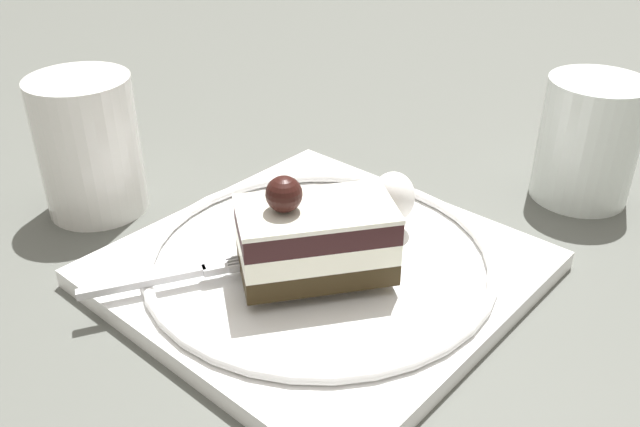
{
  "coord_description": "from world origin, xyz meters",
  "views": [
    {
      "loc": [
        0.32,
        0.24,
        0.28
      ],
      "look_at": [
        0.02,
        0.01,
        0.05
      ],
      "focal_mm": 38.33,
      "sensor_mm": 36.0,
      "label": 1
    }
  ],
  "objects_px": {
    "whipped_cream_dollop": "(393,198)",
    "fork": "(185,274)",
    "drink_glass_near": "(90,152)",
    "cake_slice": "(315,238)",
    "dessert_plate": "(320,265)",
    "drink_glass_far": "(587,146)"
  },
  "relations": [
    {
      "from": "whipped_cream_dollop",
      "to": "drink_glass_near",
      "type": "distance_m",
      "value": 0.23
    },
    {
      "from": "dessert_plate",
      "to": "drink_glass_far",
      "type": "relative_size",
      "value": 2.67
    },
    {
      "from": "fork",
      "to": "drink_glass_near",
      "type": "xyz_separation_m",
      "value": [
        -0.04,
        -0.15,
        0.03
      ]
    },
    {
      "from": "dessert_plate",
      "to": "whipped_cream_dollop",
      "type": "xyz_separation_m",
      "value": [
        -0.06,
        0.02,
        0.03
      ]
    },
    {
      "from": "whipped_cream_dollop",
      "to": "fork",
      "type": "height_order",
      "value": "whipped_cream_dollop"
    },
    {
      "from": "cake_slice",
      "to": "drink_glass_far",
      "type": "bearing_deg",
      "value": 159.64
    },
    {
      "from": "dessert_plate",
      "to": "whipped_cream_dollop",
      "type": "relative_size",
      "value": 6.99
    },
    {
      "from": "cake_slice",
      "to": "dessert_plate",
      "type": "bearing_deg",
      "value": -151.43
    },
    {
      "from": "cake_slice",
      "to": "fork",
      "type": "bearing_deg",
      "value": -47.76
    },
    {
      "from": "drink_glass_near",
      "to": "cake_slice",
      "type": "bearing_deg",
      "value": 93.44
    },
    {
      "from": "dessert_plate",
      "to": "drink_glass_near",
      "type": "height_order",
      "value": "drink_glass_near"
    },
    {
      "from": "drink_glass_far",
      "to": "cake_slice",
      "type": "bearing_deg",
      "value": -20.36
    },
    {
      "from": "whipped_cream_dollop",
      "to": "drink_glass_near",
      "type": "relative_size",
      "value": 0.35
    },
    {
      "from": "whipped_cream_dollop",
      "to": "drink_glass_near",
      "type": "height_order",
      "value": "drink_glass_near"
    },
    {
      "from": "cake_slice",
      "to": "whipped_cream_dollop",
      "type": "bearing_deg",
      "value": 175.84
    },
    {
      "from": "fork",
      "to": "drink_glass_far",
      "type": "bearing_deg",
      "value": 153.05
    },
    {
      "from": "drink_glass_near",
      "to": "drink_glass_far",
      "type": "bearing_deg",
      "value": 130.27
    },
    {
      "from": "dessert_plate",
      "to": "cake_slice",
      "type": "bearing_deg",
      "value": 28.57
    },
    {
      "from": "fork",
      "to": "drink_glass_far",
      "type": "xyz_separation_m",
      "value": [
        -0.29,
        0.15,
        0.02
      ]
    },
    {
      "from": "cake_slice",
      "to": "fork",
      "type": "xyz_separation_m",
      "value": [
        0.06,
        -0.06,
        -0.02
      ]
    },
    {
      "from": "fork",
      "to": "drink_glass_near",
      "type": "distance_m",
      "value": 0.16
    },
    {
      "from": "cake_slice",
      "to": "fork",
      "type": "distance_m",
      "value": 0.09
    }
  ]
}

